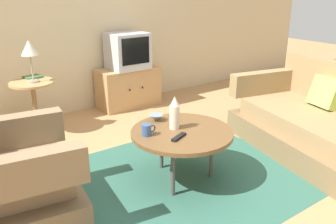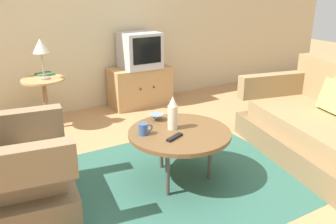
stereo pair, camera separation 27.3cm
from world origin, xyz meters
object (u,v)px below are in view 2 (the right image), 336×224
Objects in this scene: book at (45,74)px; mug at (144,129)px; side_table at (45,93)px; tv_stand at (140,86)px; bowl at (156,117)px; couch at (329,132)px; table_lamp at (41,48)px; armchair at (0,177)px; coffee_table at (180,135)px; tv_remote_dark at (175,137)px; vase at (173,113)px; television at (140,50)px.

mug is at bearing -92.92° from book.
book is (0.06, 0.16, 0.18)m from side_table.
tv_stand reaches higher than bowl.
table_lamp reaches higher than couch.
book is at bearing 69.68° from side_table.
armchair is 7.98× the size of mug.
mug is (-0.29, 0.09, 0.08)m from coffee_table.
tv_remote_dark reaches higher than coffee_table.
side_table is 4.73× the size of mug.
mug is at bearing -115.66° from tv_stand.
table_lamp is 3.52× the size of bowl.
table_lamp reaches higher than mug.
side_table is at bearing 112.00° from vase.
television reaches higher than armchair.
television is 2.83× the size of tv_remote_dark.
television is at bearing 64.16° from mug.
television reaches higher than couch.
side_table is 0.25m from book.
armchair is 2.92m from couch.
mug reaches higher than bowl.
table_lamp is at bearing 84.52° from tv_remote_dark.
side_table is 0.53m from table_lamp.
mug is (-0.92, -1.90, -0.27)m from television.
television is (0.00, -0.02, 0.51)m from tv_stand.
couch is at bearing -71.30° from tv_stand.
couch reaches higher than tv_stand.
table_lamp is (-0.70, 1.76, 0.54)m from coffee_table.
mug is at bearing -76.28° from table_lamp.
television is 1.83m from bowl.
tv_remote_dark is 0.83× the size of book.
tv_stand is at bearing 10.77° from table_lamp.
tv_remote_dark is at bearing -137.71° from coffee_table.
table_lamp is at bearing -118.28° from book.
coffee_table is 3.01× the size of vase.
tv_stand is at bearing 72.63° from coffee_table.
coffee_table is 0.19m from vase.
tv_stand is 4.70× the size of tv_remote_dark.
side_table reaches higher than coffee_table.
side_table is 0.73× the size of tv_stand.
armchair is 1.36m from bowl.
book is (-1.28, -0.05, -0.16)m from television.
mug is (0.42, -1.69, 0.07)m from side_table.
coffee_table is 2.06m from book.
bowl is (-0.05, 0.32, 0.06)m from coffee_table.
vase is (-1.47, 0.49, 0.31)m from couch.
couch reaches higher than coffee_table.
mug is at bearing 109.13° from tv_remote_dark.
coffee_table is at bearing -81.92° from bowl.
television is at bearing -11.66° from book.
side_table is at bearing -171.09° from television.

